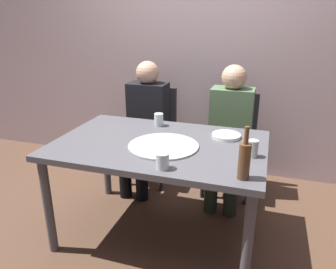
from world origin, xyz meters
name	(u,v)px	position (x,y,z in m)	size (l,w,h in m)	color
ground_plane	(160,232)	(0.00, 0.00, 0.00)	(8.00, 8.00, 0.00)	#513828
back_wall	(202,43)	(0.00, 1.28, 1.30)	(6.00, 0.10, 2.60)	#B29EA3
dining_table	(160,153)	(0.00, 0.00, 0.66)	(1.42, 0.93, 0.74)	#4C4C51
pizza_tray	(163,146)	(0.05, -0.06, 0.74)	(0.47, 0.47, 0.01)	#ADADB2
wine_bottle	(244,160)	(0.59, -0.35, 0.84)	(0.06, 0.06, 0.29)	brown
tumbler_near	(159,120)	(-0.12, 0.33, 0.79)	(0.07, 0.07, 0.10)	silver
tumbler_far	(253,149)	(0.62, -0.05, 0.79)	(0.06, 0.06, 0.11)	#B7C6BC
wine_glass	(163,161)	(0.15, -0.37, 0.78)	(0.07, 0.07, 0.09)	silver
plate_stack	(226,136)	(0.42, 0.23, 0.75)	(0.20, 0.20, 0.03)	white
chair_left	(151,128)	(-0.39, 0.87, 0.51)	(0.44, 0.44, 0.90)	black
chair_right	(231,136)	(0.38, 0.87, 0.51)	(0.44, 0.44, 0.90)	black
guest_in_sweater	(145,120)	(-0.39, 0.71, 0.64)	(0.36, 0.56, 1.17)	black
guest_in_beanie	(229,128)	(0.38, 0.71, 0.64)	(0.36, 0.56, 1.17)	#4C6B47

